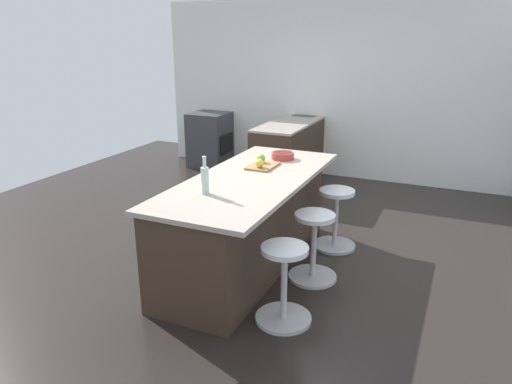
% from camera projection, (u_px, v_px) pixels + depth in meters
% --- Properties ---
extents(ground_plane, '(7.80, 7.80, 0.00)m').
position_uv_depth(ground_plane, '(248.00, 246.00, 5.02)').
color(ground_plane, black).
extents(interior_partition_left, '(0.12, 5.51, 2.60)m').
position_uv_depth(interior_partition_left, '(332.00, 90.00, 7.21)').
color(interior_partition_left, silver).
rests_on(interior_partition_left, ground_plane).
extents(sink_cabinet, '(2.42, 0.60, 1.20)m').
position_uv_depth(sink_cabinet, '(299.00, 147.00, 7.32)').
color(sink_cabinet, '#38281E').
rests_on(sink_cabinet, ground_plane).
extents(oven_range, '(0.60, 0.61, 0.89)m').
position_uv_depth(oven_range, '(210.00, 140.00, 7.93)').
color(oven_range, '#38383D').
rests_on(oven_range, ground_plane).
extents(kitchen_island, '(2.33, 0.97, 0.88)m').
position_uv_depth(kitchen_island, '(247.00, 221.00, 4.49)').
color(kitchen_island, '#38281E').
rests_on(kitchen_island, ground_plane).
extents(stool_by_window, '(0.44, 0.44, 0.63)m').
position_uv_depth(stool_by_window, '(335.00, 220.00, 4.92)').
color(stool_by_window, '#B7B7BC').
rests_on(stool_by_window, ground_plane).
extents(stool_middle, '(0.44, 0.44, 0.63)m').
position_uv_depth(stool_middle, '(314.00, 249.00, 4.29)').
color(stool_middle, '#B7B7BC').
rests_on(stool_middle, ground_plane).
extents(stool_near_camera, '(0.44, 0.44, 0.63)m').
position_uv_depth(stool_near_camera, '(284.00, 286.00, 3.65)').
color(stool_near_camera, '#B7B7BC').
rests_on(stool_near_camera, ground_plane).
extents(cutting_board, '(0.36, 0.24, 0.02)m').
position_uv_depth(cutting_board, '(263.00, 166.00, 4.67)').
color(cutting_board, olive).
rests_on(cutting_board, kitchen_island).
extents(apple_green, '(0.09, 0.09, 0.09)m').
position_uv_depth(apple_green, '(261.00, 158.00, 4.74)').
color(apple_green, '#609E2D').
rests_on(apple_green, cutting_board).
extents(apple_yellow, '(0.09, 0.09, 0.09)m').
position_uv_depth(apple_yellow, '(259.00, 163.00, 4.57)').
color(apple_yellow, gold).
rests_on(apple_yellow, cutting_board).
extents(water_bottle, '(0.06, 0.06, 0.31)m').
position_uv_depth(water_bottle, '(205.00, 179.00, 3.87)').
color(water_bottle, silver).
rests_on(water_bottle, kitchen_island).
extents(fruit_bowl, '(0.23, 0.23, 0.07)m').
position_uv_depth(fruit_bowl, '(283.00, 155.00, 4.96)').
color(fruit_bowl, '#993833').
rests_on(fruit_bowl, kitchen_island).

